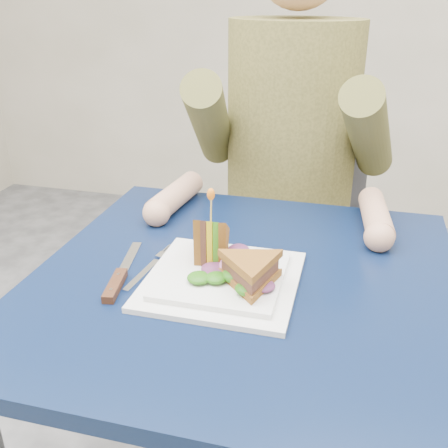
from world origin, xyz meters
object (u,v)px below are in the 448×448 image
(diner, at_px, (292,109))
(plate, at_px, (222,278))
(sandwich_flat, at_px, (251,271))
(fork, at_px, (150,268))
(table, at_px, (243,313))
(knife, at_px, (118,280))
(sandwich_upright, at_px, (211,242))
(chair, at_px, (290,224))

(diner, height_order, plate, diner)
(diner, relative_size, sandwich_flat, 4.13)
(diner, distance_m, fork, 0.62)
(table, distance_m, fork, 0.19)
(plate, xyz_separation_m, knife, (-0.18, -0.05, -0.00))
(diner, bearing_deg, sandwich_upright, -96.79)
(chair, distance_m, fork, 0.72)
(sandwich_upright, relative_size, knife, 0.58)
(diner, relative_size, fork, 4.15)
(knife, bearing_deg, diner, 71.59)
(sandwich_flat, xyz_separation_m, sandwich_upright, (-0.09, 0.07, 0.01))
(sandwich_upright, distance_m, fork, 0.12)
(table, relative_size, fork, 4.18)
(sandwich_upright, height_order, knife, sandwich_upright)
(chair, relative_size, plate, 3.58)
(chair, xyz_separation_m, diner, (-0.00, -0.11, 0.37))
(diner, bearing_deg, chair, 90.00)
(fork, bearing_deg, sandwich_flat, -11.32)
(chair, distance_m, knife, 0.79)
(table, distance_m, diner, 0.61)
(chair, distance_m, sandwich_flat, 0.75)
(table, xyz_separation_m, chair, (0.00, 0.66, -0.11))
(table, xyz_separation_m, knife, (-0.21, -0.08, 0.09))
(sandwich_upright, bearing_deg, diner, 83.21)
(table, height_order, sandwich_flat, sandwich_flat)
(table, distance_m, sandwich_flat, 0.14)
(table, distance_m, sandwich_upright, 0.15)
(table, bearing_deg, plate, -134.29)
(plate, relative_size, knife, 1.18)
(plate, distance_m, knife, 0.18)
(sandwich_flat, distance_m, fork, 0.20)
(sandwich_flat, relative_size, knife, 0.82)
(plate, height_order, knife, plate)
(chair, xyz_separation_m, knife, (-0.21, -0.74, 0.20))
(diner, xyz_separation_m, fork, (-0.17, -0.56, -0.18))
(plate, relative_size, sandwich_flat, 1.44)
(diner, relative_size, plate, 2.87)
(diner, distance_m, sandwich_flat, 0.62)
(table, height_order, diner, diner)
(chair, xyz_separation_m, sandwich_upright, (-0.06, -0.64, 0.24))
(chair, height_order, sandwich_upright, chair)
(sandwich_upright, xyz_separation_m, knife, (-0.14, -0.09, -0.05))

